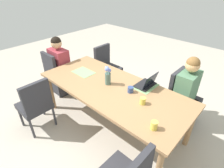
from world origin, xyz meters
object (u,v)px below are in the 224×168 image
at_px(person_head_right_left_near, 61,70).
at_px(coffee_mug_centre_left, 143,101).
at_px(chair_near_left_mid, 181,95).
at_px(chair_near_right_near, 106,65).
at_px(chair_head_right_left_near, 56,71).
at_px(laptop_near_left_mid, 147,84).
at_px(chair_far_left_far, 36,103).
at_px(person_near_left_mid, 184,97).
at_px(coffee_mug_near_right, 131,90).
at_px(dining_table, 112,91).
at_px(flower_vase, 108,76).
at_px(coffee_mug_near_left, 154,125).

distance_m(person_head_right_left_near, coffee_mug_centre_left, 1.99).
bearing_deg(chair_near_left_mid, chair_near_right_near, 1.13).
distance_m(chair_head_right_left_near, laptop_near_left_mid, 1.91).
distance_m(chair_head_right_left_near, chair_far_left_far, 1.04).
bearing_deg(person_near_left_mid, chair_near_right_near, -0.90).
relative_size(chair_near_right_near, coffee_mug_near_right, 10.82).
xyz_separation_m(person_near_left_mid, chair_far_left_far, (1.59, 1.65, -0.03)).
xyz_separation_m(chair_near_right_near, coffee_mug_near_right, (-1.22, 0.75, 0.28)).
relative_size(dining_table, person_near_left_mid, 1.96).
xyz_separation_m(person_near_left_mid, flower_vase, (0.90, 0.79, 0.36)).
distance_m(dining_table, flower_vase, 0.23).
bearing_deg(chair_head_right_left_near, flower_vase, -176.68).
height_order(dining_table, chair_near_right_near, chair_near_right_near).
relative_size(chair_far_left_far, chair_near_right_near, 1.00).
bearing_deg(person_head_right_left_near, flower_vase, -179.79).
distance_m(flower_vase, coffee_mug_near_right, 0.40).
relative_size(person_head_right_left_near, chair_near_right_near, 1.33).
bearing_deg(chair_far_left_far, coffee_mug_near_right, -139.30).
distance_m(chair_near_right_near, coffee_mug_near_left, 2.18).
height_order(dining_table, coffee_mug_near_right, coffee_mug_near_right).
relative_size(person_head_right_left_near, coffee_mug_centre_left, 13.18).
bearing_deg(coffee_mug_near_right, chair_near_right_near, -31.65).
distance_m(person_head_right_left_near, chair_near_left_mid, 2.30).
relative_size(chair_head_right_left_near, chair_near_left_mid, 1.00).
height_order(flower_vase, coffee_mug_near_left, flower_vase).
relative_size(dining_table, person_head_right_left_near, 1.96).
xyz_separation_m(person_near_left_mid, laptop_near_left_mid, (0.44, 0.44, 0.26)).
height_order(chair_far_left_far, coffee_mug_near_left, chair_far_left_far).
distance_m(dining_table, chair_near_left_mid, 1.14).
distance_m(person_near_left_mid, laptop_near_left_mid, 0.67).
height_order(chair_head_right_left_near, coffee_mug_near_right, chair_head_right_left_near).
bearing_deg(laptop_near_left_mid, person_near_left_mid, -134.76).
bearing_deg(chair_near_left_mid, coffee_mug_centre_left, 79.49).
bearing_deg(coffee_mug_near_right, flower_vase, 8.70).
relative_size(person_near_left_mid, chair_near_right_near, 1.33).
relative_size(person_head_right_left_near, flower_vase, 4.09).
xyz_separation_m(chair_near_left_mid, flower_vase, (0.83, 0.85, 0.38)).
height_order(person_head_right_left_near, coffee_mug_centre_left, person_head_right_left_near).
distance_m(chair_far_left_far, coffee_mug_near_right, 1.45).
relative_size(dining_table, flower_vase, 8.01).
distance_m(chair_near_right_near, flower_vase, 1.23).
bearing_deg(person_head_right_left_near, coffee_mug_centre_left, 178.83).
height_order(person_head_right_left_near, flower_vase, person_head_right_left_near).
distance_m(dining_table, coffee_mug_centre_left, 0.57).
bearing_deg(coffee_mug_near_left, person_near_left_mid, -85.06).
bearing_deg(flower_vase, laptop_near_left_mid, -143.47).
distance_m(dining_table, chair_far_left_far, 1.17).
relative_size(chair_head_right_left_near, person_near_left_mid, 0.75).
height_order(person_near_left_mid, chair_far_left_far, person_near_left_mid).
relative_size(chair_near_left_mid, flower_vase, 3.08).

